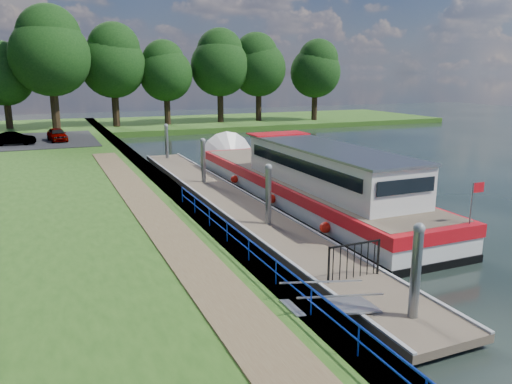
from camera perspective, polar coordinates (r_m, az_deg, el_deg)
name	(u,v)px	position (r m, az deg, el deg)	size (l,w,h in m)	color
ground	(399,322)	(14.50, 16.00, -14.09)	(160.00, 160.00, 0.00)	black
bank_edge	(171,195)	(26.22, -9.66, -0.40)	(1.10, 90.00, 0.78)	#473D2D
far_bank	(212,123)	(65.38, -5.02, 7.89)	(60.00, 18.00, 0.60)	#285016
footpath	(168,230)	(19.13, -10.05, -4.33)	(1.60, 40.00, 0.05)	brown
carpark	(10,142)	(48.20, -26.28, 5.19)	(14.00, 12.00, 0.06)	black
blue_fence	(261,255)	(14.95, 0.63, -7.16)	(0.04, 18.04, 0.72)	#0C2DBF
pontoon	(231,203)	(25.12, -2.89, -1.31)	(2.50, 30.00, 0.56)	brown
mooring_piles	(231,182)	(24.87, -2.92, 1.14)	(0.30, 27.30, 3.55)	gray
gangway	(331,305)	(13.59, 8.58, -12.69)	(2.58, 1.00, 0.92)	#A5A8AD
gate_panel	(354,256)	(15.63, 11.17, -7.14)	(1.85, 0.05, 1.15)	black
barge	(297,181)	(26.14, 4.67, 1.29)	(4.36, 21.15, 4.78)	black
horizon_trees	(102,60)	(58.88, -17.18, 14.21)	(54.38, 10.03, 12.87)	#332316
car_a	(57,134)	(46.60, -21.79, 6.13)	(1.35, 3.35, 1.14)	#999999
car_b	(14,139)	(45.41, -25.92, 5.52)	(1.12, 3.22, 1.06)	#999999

